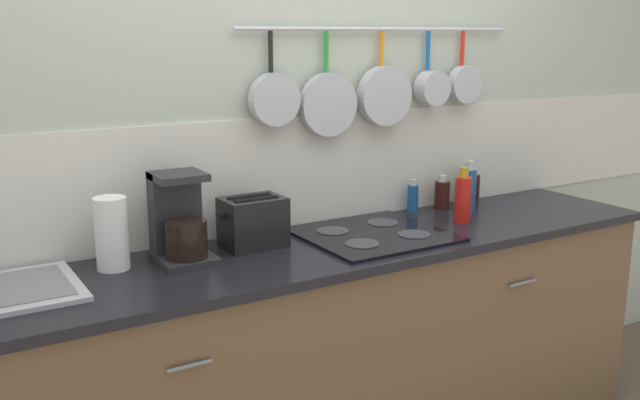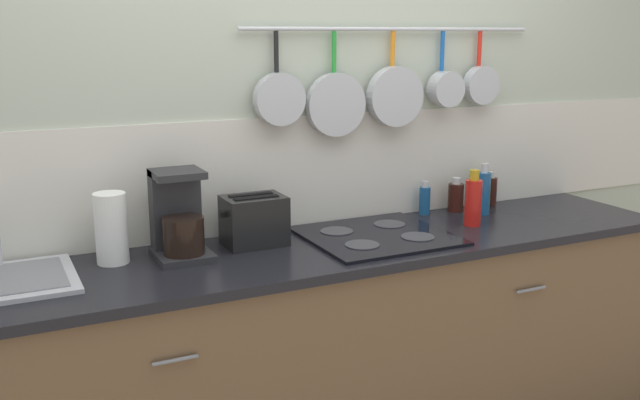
{
  "view_description": "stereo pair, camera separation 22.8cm",
  "coord_description": "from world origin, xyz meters",
  "px_view_note": "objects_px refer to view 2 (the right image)",
  "views": [
    {
      "loc": [
        -1.36,
        -2.13,
        1.68
      ],
      "look_at": [
        -0.07,
        0.0,
        1.1
      ],
      "focal_mm": 40.0,
      "sensor_mm": 36.0,
      "label": 1
    },
    {
      "loc": [
        -1.16,
        -2.24,
        1.68
      ],
      "look_at": [
        -0.07,
        0.0,
        1.1
      ],
      "focal_mm": 40.0,
      "sensor_mm": 36.0,
      "label": 2
    }
  ],
  "objects_px": {
    "bottle_olive_oil": "(425,200)",
    "bottle_cooking_wine": "(484,189)",
    "bottle_sesame_oil": "(473,201)",
    "bottle_hot_sauce": "(491,190)",
    "coffee_maker": "(179,221)",
    "bottle_dish_soap": "(483,192)",
    "paper_towel_roll": "(111,228)",
    "toaster": "(254,220)",
    "bottle_vinegar": "(456,197)"
  },
  "relations": [
    {
      "from": "bottle_cooking_wine",
      "to": "bottle_hot_sauce",
      "type": "height_order",
      "value": "bottle_cooking_wine"
    },
    {
      "from": "paper_towel_roll",
      "to": "bottle_cooking_wine",
      "type": "height_order",
      "value": "paper_towel_roll"
    },
    {
      "from": "coffee_maker",
      "to": "bottle_cooking_wine",
      "type": "distance_m",
      "value": 1.4
    },
    {
      "from": "toaster",
      "to": "paper_towel_roll",
      "type": "bearing_deg",
      "value": 178.98
    },
    {
      "from": "bottle_cooking_wine",
      "to": "toaster",
      "type": "bearing_deg",
      "value": -175.92
    },
    {
      "from": "toaster",
      "to": "bottle_vinegar",
      "type": "bearing_deg",
      "value": 5.21
    },
    {
      "from": "paper_towel_roll",
      "to": "bottle_sesame_oil",
      "type": "xyz_separation_m",
      "value": [
        1.4,
        -0.14,
        -0.02
      ]
    },
    {
      "from": "bottle_olive_oil",
      "to": "bottle_cooking_wine",
      "type": "relative_size",
      "value": 0.74
    },
    {
      "from": "bottle_sesame_oil",
      "to": "paper_towel_roll",
      "type": "bearing_deg",
      "value": 174.16
    },
    {
      "from": "paper_towel_roll",
      "to": "bottle_dish_soap",
      "type": "relative_size",
      "value": 1.09
    },
    {
      "from": "bottle_sesame_oil",
      "to": "bottle_dish_soap",
      "type": "bearing_deg",
      "value": 39.98
    },
    {
      "from": "bottle_cooking_wine",
      "to": "bottle_olive_oil",
      "type": "bearing_deg",
      "value": 174.52
    },
    {
      "from": "bottle_vinegar",
      "to": "bottle_sesame_oil",
      "type": "bearing_deg",
      "value": -109.69
    },
    {
      "from": "coffee_maker",
      "to": "toaster",
      "type": "xyz_separation_m",
      "value": [
        0.28,
        0.02,
        -0.04
      ]
    },
    {
      "from": "toaster",
      "to": "bottle_cooking_wine",
      "type": "xyz_separation_m",
      "value": [
        1.11,
        0.08,
        -0.01
      ]
    },
    {
      "from": "bottle_cooking_wine",
      "to": "bottle_vinegar",
      "type": "bearing_deg",
      "value": 176.44
    },
    {
      "from": "toaster",
      "to": "bottle_olive_oil",
      "type": "height_order",
      "value": "toaster"
    },
    {
      "from": "bottle_hot_sauce",
      "to": "bottle_vinegar",
      "type": "bearing_deg",
      "value": -173.82
    },
    {
      "from": "paper_towel_roll",
      "to": "bottle_cooking_wine",
      "type": "bearing_deg",
      "value": 2.49
    },
    {
      "from": "paper_towel_roll",
      "to": "bottle_cooking_wine",
      "type": "distance_m",
      "value": 1.62
    },
    {
      "from": "coffee_maker",
      "to": "bottle_sesame_oil",
      "type": "height_order",
      "value": "coffee_maker"
    },
    {
      "from": "bottle_sesame_oil",
      "to": "bottle_hot_sauce",
      "type": "bearing_deg",
      "value": 40.16
    },
    {
      "from": "toaster",
      "to": "bottle_sesame_oil",
      "type": "bearing_deg",
      "value": -8.56
    },
    {
      "from": "paper_towel_roll",
      "to": "bottle_hot_sauce",
      "type": "bearing_deg",
      "value": 3.47
    },
    {
      "from": "bottle_sesame_oil",
      "to": "bottle_hot_sauce",
      "type": "distance_m",
      "value": 0.38
    },
    {
      "from": "paper_towel_roll",
      "to": "bottle_vinegar",
      "type": "xyz_separation_m",
      "value": [
        1.48,
        0.08,
        -0.05
      ]
    },
    {
      "from": "bottle_olive_oil",
      "to": "bottle_vinegar",
      "type": "relative_size",
      "value": 0.96
    },
    {
      "from": "bottle_vinegar",
      "to": "paper_towel_roll",
      "type": "bearing_deg",
      "value": -176.92
    },
    {
      "from": "paper_towel_roll",
      "to": "toaster",
      "type": "bearing_deg",
      "value": -1.02
    },
    {
      "from": "paper_towel_roll",
      "to": "coffee_maker",
      "type": "relative_size",
      "value": 0.79
    },
    {
      "from": "toaster",
      "to": "bottle_vinegar",
      "type": "xyz_separation_m",
      "value": [
        0.97,
        0.09,
        -0.03
      ]
    },
    {
      "from": "coffee_maker",
      "to": "bottle_dish_soap",
      "type": "bearing_deg",
      "value": 0.44
    },
    {
      "from": "bottle_dish_soap",
      "to": "bottle_hot_sauce",
      "type": "height_order",
      "value": "bottle_dish_soap"
    },
    {
      "from": "toaster",
      "to": "bottle_cooking_wine",
      "type": "distance_m",
      "value": 1.11
    },
    {
      "from": "bottle_hot_sauce",
      "to": "coffee_maker",
      "type": "bearing_deg",
      "value": -175.04
    },
    {
      "from": "coffee_maker",
      "to": "bottle_hot_sauce",
      "type": "relative_size",
      "value": 1.97
    },
    {
      "from": "bottle_dish_soap",
      "to": "toaster",
      "type": "bearing_deg",
      "value": 179.7
    },
    {
      "from": "coffee_maker",
      "to": "bottle_dish_soap",
      "type": "height_order",
      "value": "coffee_maker"
    },
    {
      "from": "bottle_vinegar",
      "to": "bottle_dish_soap",
      "type": "height_order",
      "value": "bottle_dish_soap"
    },
    {
      "from": "bottle_sesame_oil",
      "to": "bottle_hot_sauce",
      "type": "xyz_separation_m",
      "value": [
        0.29,
        0.24,
        -0.03
      ]
    },
    {
      "from": "coffee_maker",
      "to": "bottle_cooking_wine",
      "type": "bearing_deg",
      "value": 3.9
    },
    {
      "from": "paper_towel_roll",
      "to": "bottle_hot_sauce",
      "type": "height_order",
      "value": "paper_towel_roll"
    },
    {
      "from": "coffee_maker",
      "to": "bottle_olive_oil",
      "type": "height_order",
      "value": "coffee_maker"
    },
    {
      "from": "bottle_hot_sauce",
      "to": "bottle_olive_oil",
      "type": "bearing_deg",
      "value": -179.41
    },
    {
      "from": "toaster",
      "to": "bottle_vinegar",
      "type": "height_order",
      "value": "toaster"
    },
    {
      "from": "paper_towel_roll",
      "to": "bottle_dish_soap",
      "type": "height_order",
      "value": "paper_towel_roll"
    },
    {
      "from": "paper_towel_roll",
      "to": "bottle_vinegar",
      "type": "bearing_deg",
      "value": 3.08
    },
    {
      "from": "bottle_sesame_oil",
      "to": "bottle_hot_sauce",
      "type": "height_order",
      "value": "bottle_sesame_oil"
    },
    {
      "from": "coffee_maker",
      "to": "toaster",
      "type": "bearing_deg",
      "value": 3.16
    },
    {
      "from": "bottle_dish_soap",
      "to": "bottle_hot_sauce",
      "type": "bearing_deg",
      "value": 40.35
    }
  ]
}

